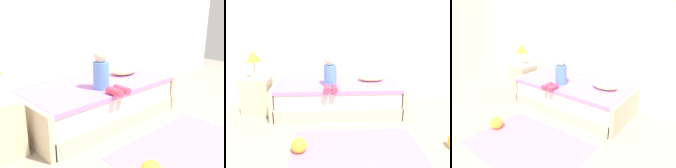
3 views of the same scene
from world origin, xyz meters
The scene contains 5 objects.
wall_rear centered at (0.00, 2.60, 1.45)m, with size 7.20×0.10×2.90m, color silver.
bed centered at (-0.42, 2.00, 0.25)m, with size 2.11×1.00×0.50m.
child_figure centered at (-0.54, 1.77, 0.70)m, with size 0.20×0.51×0.50m.
pillow centered at (0.17, 2.10, 0.56)m, with size 0.44×0.30×0.13m, color #F2E58C.
area_rug centered at (-0.25, 0.70, 0.00)m, with size 1.60×1.10×0.01m, color pink.
Camera 1 is at (-2.52, -0.44, 1.48)m, focal length 40.58 mm.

